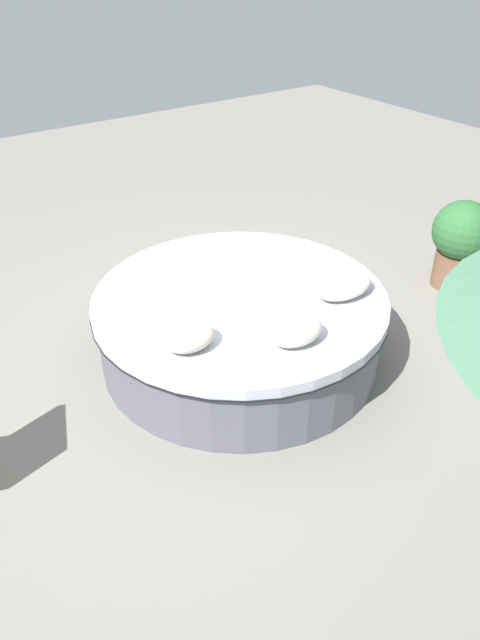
% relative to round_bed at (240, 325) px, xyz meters
% --- Properties ---
extents(ground_plane, '(16.00, 16.00, 0.00)m').
position_rel_round_bed_xyz_m(ground_plane, '(0.00, 0.00, -0.33)').
color(ground_plane, gray).
extents(round_bed, '(2.53, 2.53, 0.64)m').
position_rel_round_bed_xyz_m(round_bed, '(0.00, 0.00, 0.00)').
color(round_bed, '#595966').
rests_on(round_bed, ground_plane).
extents(throw_pillow_0, '(0.41, 0.34, 0.19)m').
position_rel_round_bed_xyz_m(throw_pillow_0, '(-0.75, -0.39, 0.41)').
color(throw_pillow_0, beige).
rests_on(throw_pillow_0, round_bed).
extents(throw_pillow_1, '(0.44, 0.30, 0.21)m').
position_rel_round_bed_xyz_m(throw_pillow_1, '(-0.06, -0.81, 0.42)').
color(throw_pillow_1, silver).
rests_on(throw_pillow_1, round_bed).
extents(throw_pillow_2, '(0.55, 0.33, 0.19)m').
position_rel_round_bed_xyz_m(throw_pillow_2, '(0.71, -0.51, 0.41)').
color(throw_pillow_2, silver).
rests_on(throw_pillow_2, round_bed).
extents(planter, '(0.62, 0.62, 0.96)m').
position_rel_round_bed_xyz_m(planter, '(2.62, -0.28, 0.21)').
color(planter, brown).
rests_on(planter, ground_plane).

